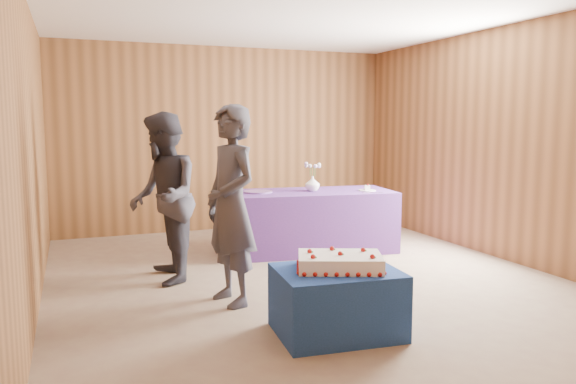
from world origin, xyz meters
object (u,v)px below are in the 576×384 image
cake_table (337,302)px  guest_right (164,198)px  guest_left (231,205)px  vase (312,184)px  sheet_cake (340,262)px  serving_table (312,221)px

cake_table → guest_right: size_ratio=0.53×
guest_left → vase: bearing=124.1°
sheet_cake → guest_left: 1.19m
cake_table → guest_left: size_ratio=0.51×
guest_right → cake_table: bearing=30.9°
sheet_cake → vase: size_ratio=4.11×
sheet_cake → guest_left: guest_left is taller
cake_table → sheet_cake: 0.31m
cake_table → sheet_cake: sheet_cake is taller
serving_table → guest_right: size_ratio=1.17×
cake_table → vase: 2.87m
cake_table → serving_table: bearing=75.3°
serving_table → guest_right: guest_right is taller
cake_table → guest_right: guest_right is taller
guest_left → serving_table: bearing=124.2°
guest_right → sheet_cake: bearing=31.4°
cake_table → guest_left: (-0.54, 1.00, 0.63)m
serving_table → vase: vase is taller
serving_table → guest_left: size_ratio=1.14×
cake_table → serving_table: (0.94, 2.63, 0.12)m
cake_table → vase: size_ratio=4.84×
serving_table → sheet_cake: 2.79m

